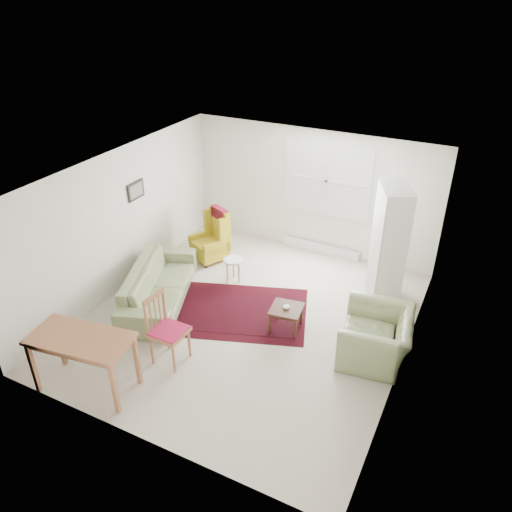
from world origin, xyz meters
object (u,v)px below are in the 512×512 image
at_px(desk, 85,362).
at_px(sofa, 158,278).
at_px(cabinet, 389,246).
at_px(desk_chair, 169,330).
at_px(wingback_chair, 209,236).
at_px(coffee_table, 286,318).
at_px(stool, 233,270).
at_px(armchair, 376,333).

bearing_deg(desk, sofa, 99.73).
xyz_separation_m(cabinet, desk_chair, (-2.37, -3.00, -0.50)).
bearing_deg(wingback_chair, sofa, -64.84).
bearing_deg(cabinet, sofa, -175.78).
distance_m(cabinet, desk_chair, 3.86).
height_order(wingback_chair, cabinet, cabinet).
distance_m(coffee_table, stool, 1.68).
distance_m(sofa, coffee_table, 2.30).
bearing_deg(desk, desk_chair, 53.80).
bearing_deg(sofa, wingback_chair, -22.59).
bearing_deg(stool, sofa, -126.25).
height_order(sofa, stool, sofa).
bearing_deg(sofa, stool, -57.62).
distance_m(wingback_chair, stool, 0.98).
distance_m(armchair, desk_chair, 3.00).
bearing_deg(desk_chair, stool, 7.07).
distance_m(stool, desk, 3.32).
height_order(desk, desk_chair, desk_chair).
relative_size(armchair, desk_chair, 1.04).
xyz_separation_m(sofa, stool, (0.83, 1.14, -0.22)).
height_order(sofa, armchair, sofa).
xyz_separation_m(coffee_table, desk_chair, (-1.20, -1.45, 0.35)).
bearing_deg(coffee_table, wingback_chair, 149.05).
bearing_deg(desk_chair, armchair, -60.71).
bearing_deg(armchair, desk, -62.68).
distance_m(stool, cabinet, 2.81).
xyz_separation_m(sofa, armchair, (3.72, 0.23, -0.01)).
bearing_deg(sofa, desk, 168.36).
xyz_separation_m(wingback_chair, coffee_table, (2.24, -1.34, -0.33)).
bearing_deg(armchair, desk_chair, -69.91).
bearing_deg(sofa, armchair, -107.86).
relative_size(wingback_chair, coffee_table, 2.17).
relative_size(sofa, cabinet, 1.08).
height_order(sofa, cabinet, cabinet).
bearing_deg(coffee_table, cabinet, 53.08).
height_order(wingback_chair, desk_chair, desk_chair).
height_order(stool, cabinet, cabinet).
distance_m(wingback_chair, desk_chair, 2.98).
relative_size(stool, cabinet, 0.22).
distance_m(stool, desk_chair, 2.35).
bearing_deg(desk_chair, desk, 145.04).
xyz_separation_m(sofa, wingback_chair, (0.03, 1.61, 0.07)).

